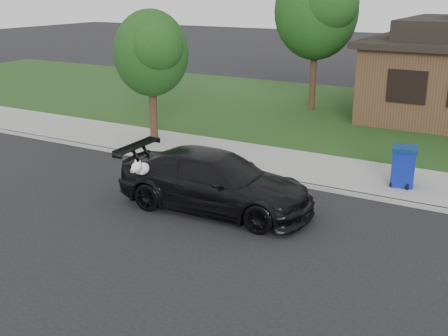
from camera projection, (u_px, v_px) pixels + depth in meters
The scene contains 8 objects.
ground at pixel (286, 241), 12.53m from camera, with size 120.00×120.00×0.00m, color black.
sidewalk at pixel (355, 176), 16.64m from camera, with size 60.00×3.00×0.12m, color gray.
curb at pixel (338, 191), 15.40m from camera, with size 60.00×0.12×0.12m, color gray.
lawn at pixel (413, 122), 23.24m from camera, with size 60.00×13.00×0.13m, color #193814.
sedan at pixel (215, 181), 14.11m from camera, with size 5.17×2.47×1.48m.
recycling_bin at pixel (404, 166), 15.51m from camera, with size 0.78×0.78×1.12m.
tree_0 at pixel (319, 9), 23.83m from camera, with size 3.78×3.60×6.34m.
tree_2 at pixel (152, 52), 19.23m from camera, with size 2.73×2.60×4.59m.
Camera 1 is at (4.47, -10.60, 5.41)m, focal length 45.00 mm.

